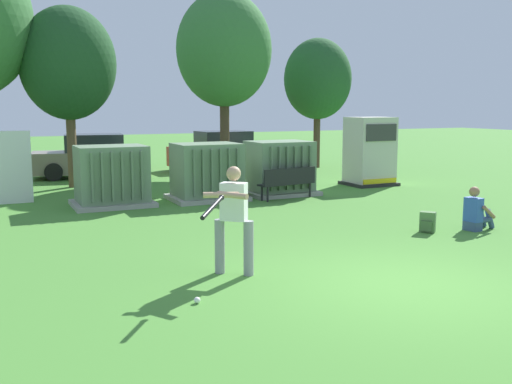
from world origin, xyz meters
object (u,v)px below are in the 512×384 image
(backpack, at_px, (428,222))
(parked_car_right_of_center, at_px, (221,152))
(sports_ball, at_px, (197,300))
(parked_car_left_of_center, at_px, (91,157))
(batter, at_px, (233,215))
(transformer_mid_west, at_px, (207,172))
(transformer_mid_east, at_px, (279,169))
(park_bench, at_px, (288,181))
(transformer_west, at_px, (112,177))
(seated_spectator, at_px, (476,213))
(generator_enclosure, at_px, (370,152))

(backpack, distance_m, parked_car_right_of_center, 13.47)
(sports_ball, bearing_deg, parked_car_left_of_center, 85.84)
(batter, bearing_deg, backpack, 13.31)
(transformer_mid_west, xyz_separation_m, transformer_mid_east, (2.35, 0.04, 0.00))
(sports_ball, height_order, parked_car_left_of_center, parked_car_left_of_center)
(transformer_mid_east, distance_m, parked_car_left_of_center, 8.20)
(transformer_mid_west, xyz_separation_m, sports_ball, (-3.20, -8.31, -0.74))
(transformer_mid_west, bearing_deg, sports_ball, -111.08)
(park_bench, relative_size, batter, 1.06)
(transformer_mid_east, height_order, backpack, transformer_mid_east)
(transformer_west, relative_size, seated_spectator, 2.18)
(generator_enclosure, relative_size, park_bench, 1.25)
(parked_car_left_of_center, xyz_separation_m, parked_car_right_of_center, (5.43, 0.43, 0.00))
(sports_ball, distance_m, seated_spectator, 7.34)
(park_bench, bearing_deg, parked_car_right_of_center, 81.77)
(parked_car_right_of_center, bearing_deg, park_bench, -98.23)
(transformer_west, bearing_deg, seated_spectator, -44.78)
(transformer_west, bearing_deg, park_bench, -12.33)
(sports_ball, bearing_deg, seated_spectator, 15.47)
(sports_ball, distance_m, parked_car_right_of_center, 16.99)
(transformer_mid_east, relative_size, backpack, 4.77)
(transformer_mid_west, xyz_separation_m, parked_car_left_of_center, (-2.10, 6.92, -0.04))
(generator_enclosure, relative_size, batter, 1.32)
(sports_ball, bearing_deg, generator_enclosure, 43.88)
(transformer_mid_east, relative_size, seated_spectator, 2.18)
(transformer_mid_west, distance_m, seated_spectator, 7.45)
(seated_spectator, bearing_deg, transformer_west, 135.22)
(sports_ball, relative_size, seated_spectator, 0.09)
(batter, height_order, parked_car_right_of_center, batter)
(transformer_mid_west, xyz_separation_m, parked_car_right_of_center, (3.34, 7.35, -0.04))
(generator_enclosure, xyz_separation_m, sports_ball, (-9.32, -8.96, -1.09))
(seated_spectator, relative_size, backpack, 2.19)
(seated_spectator, xyz_separation_m, backpack, (-1.11, 0.26, -0.16))
(transformer_mid_west, height_order, generator_enclosure, generator_enclosure)
(transformer_west, xyz_separation_m, transformer_mid_west, (2.67, -0.13, 0.00))
(transformer_mid_east, distance_m, batter, 8.63)
(generator_enclosure, height_order, batter, generator_enclosure)
(seated_spectator, bearing_deg, backpack, 166.61)
(generator_enclosure, relative_size, sports_ball, 25.56)
(transformer_west, relative_size, batter, 1.21)
(transformer_west, relative_size, transformer_mid_east, 1.00)
(transformer_mid_east, bearing_deg, parked_car_right_of_center, 82.32)
(backpack, bearing_deg, transformer_mid_west, 114.36)
(transformer_west, distance_m, transformer_mid_west, 2.67)
(park_bench, distance_m, batter, 7.73)
(park_bench, height_order, batter, batter)
(generator_enclosure, bearing_deg, transformer_mid_east, -170.79)
(sports_ball, relative_size, backpack, 0.20)
(transformer_mid_east, xyz_separation_m, batter, (-4.59, -7.31, 0.19))
(generator_enclosure, bearing_deg, transformer_west, -176.62)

